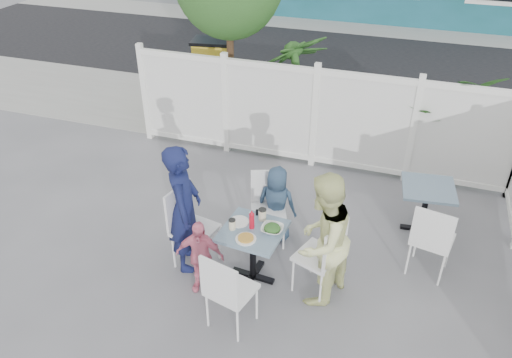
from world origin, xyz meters
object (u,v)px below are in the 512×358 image
(chair_right, at_px, (325,253))
(toddler, at_px, (200,256))
(main_table, at_px, (253,241))
(utility_cabinet, at_px, (214,76))
(woman, at_px, (322,240))
(boy, at_px, (276,204))
(man, at_px, (184,208))
(chair_left, at_px, (188,221))
(chair_near, at_px, (226,288))
(chair_back, at_px, (268,202))
(spare_table, at_px, (427,197))

(chair_right, relative_size, toddler, 1.06)
(main_table, bearing_deg, utility_cabinet, 117.62)
(woman, xyz_separation_m, boy, (-0.74, 0.84, -0.27))
(utility_cabinet, relative_size, man, 0.80)
(chair_left, relative_size, boy, 0.99)
(utility_cabinet, bearing_deg, chair_near, -75.78)
(utility_cabinet, xyz_separation_m, toddler, (1.77, -4.69, -0.18))
(man, relative_size, toddler, 1.73)
(toddler, bearing_deg, woman, 3.91)
(main_table, relative_size, chair_back, 0.76)
(chair_left, bearing_deg, chair_near, 55.37)
(main_table, xyz_separation_m, chair_left, (-0.80, 0.04, 0.05))
(spare_table, height_order, chair_back, chair_back)
(main_table, xyz_separation_m, man, (-0.82, 0.00, 0.26))
(utility_cabinet, xyz_separation_m, main_table, (2.28, -4.35, -0.10))
(woman, bearing_deg, chair_near, -26.27)
(spare_table, distance_m, boy, 1.91)
(chair_back, relative_size, chair_near, 0.97)
(chair_left, relative_size, chair_near, 1.06)
(chair_right, bearing_deg, man, 110.62)
(chair_near, bearing_deg, boy, 102.49)
(utility_cabinet, xyz_separation_m, boy, (2.31, -3.54, -0.13))
(boy, bearing_deg, chair_right, 135.46)
(main_table, relative_size, chair_right, 0.73)
(chair_left, distance_m, chair_near, 1.15)
(chair_near, bearing_deg, toddler, 151.51)
(chair_left, xyz_separation_m, chair_back, (0.74, 0.73, -0.05))
(woman, relative_size, toddler, 1.69)
(chair_right, bearing_deg, chair_near, 154.98)
(main_table, xyz_separation_m, toddler, (-0.50, -0.34, -0.08))
(utility_cabinet, height_order, woman, woman)
(chair_near, relative_size, man, 0.60)
(main_table, bearing_deg, chair_back, 94.62)
(chair_left, xyz_separation_m, chair_right, (1.61, -0.02, -0.02))
(toddler, bearing_deg, man, 123.87)
(chair_left, bearing_deg, utility_cabinet, -149.65)
(man, relative_size, boy, 1.56)
(man, bearing_deg, chair_back, -63.29)
(woman, bearing_deg, chair_right, 170.55)
(utility_cabinet, distance_m, chair_near, 5.62)
(spare_table, xyz_separation_m, boy, (-1.77, -0.73, -0.01))
(main_table, height_order, chair_back, chair_back)
(main_table, distance_m, woman, 0.81)
(boy, bearing_deg, chair_near, 89.56)
(main_table, relative_size, toddler, 0.78)
(chair_back, distance_m, woman, 1.19)
(chair_left, bearing_deg, man, -10.42)
(chair_back, xyz_separation_m, woman, (0.83, -0.81, 0.23))
(chair_near, distance_m, boy, 1.60)
(utility_cabinet, distance_m, boy, 4.23)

